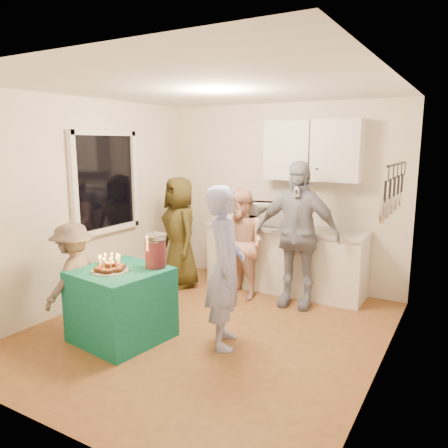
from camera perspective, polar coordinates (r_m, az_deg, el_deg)
The scene contains 19 objects.
floor at distance 4.99m, azimuth -2.07°, elevation -13.75°, with size 4.00×4.00×0.00m, color brown.
ceiling at distance 4.58m, azimuth -2.30°, elevation 17.40°, with size 4.00×4.00×0.00m, color white.
back_wall at distance 6.37m, azimuth 7.46°, elevation 3.70°, with size 3.60×3.60×0.00m, color silver.
left_wall at distance 5.76m, azimuth -17.52°, elevation 2.56°, with size 4.00×4.00×0.00m, color silver.
right_wall at distance 3.97m, azimuth 20.40°, elevation -1.08°, with size 4.00×4.00×0.00m, color silver.
window_night at distance 5.92m, azimuth -15.32°, elevation 5.32°, with size 0.04×1.00×1.20m, color black.
counter at distance 6.19m, azimuth 7.90°, elevation -4.72°, with size 2.20×0.58×0.86m, color white.
countertop at distance 6.09m, azimuth 8.01°, elevation -0.59°, with size 2.24×0.62×0.05m, color beige.
upper_cabinet at distance 6.01m, azimuth 11.51°, elevation 9.38°, with size 1.30×0.30×0.80m, color white.
pot_rack at distance 4.62m, azimuth 21.16°, elevation 4.21°, with size 0.12×1.00×0.60m, color black.
microwave at distance 6.15m, azimuth 5.91°, elevation 1.30°, with size 0.57×0.39×0.32m, color white.
party_table at distance 4.79m, azimuth -13.26°, elevation -10.18°, with size 0.85×0.85×0.76m, color #0F6852.
donut_cake at distance 4.61m, azimuth -14.70°, elevation -4.93°, with size 0.38×0.38×0.18m, color #381C0C, non-canonical shape.
punch_jar at distance 4.64m, azimuth -8.96°, elevation -3.60°, with size 0.22×0.22×0.34m, color #AC0D1D.
man_birthday at distance 4.40m, azimuth 0.13°, elevation -5.66°, with size 0.60×0.40×1.65m, color #9BA7E2.
woman_back_left at distance 6.28m, azimuth -5.78°, elevation -1.08°, with size 0.77×0.50×1.58m, color brown.
woman_back_center at distance 5.79m, azimuth 2.31°, elevation -2.66°, with size 0.71×0.55×1.46m, color tan.
woman_back_right at distance 5.54m, azimuth 9.46°, elevation -1.36°, with size 1.08×0.45×1.85m, color #101B38.
child_near_left at distance 5.01m, azimuth -19.03°, elevation -6.75°, with size 0.79×0.46×1.23m, color #584C46.
Camera 1 is at (2.42, -3.85, 2.06)m, focal length 35.00 mm.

